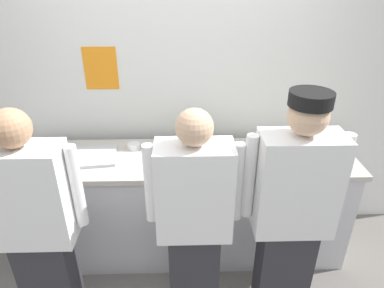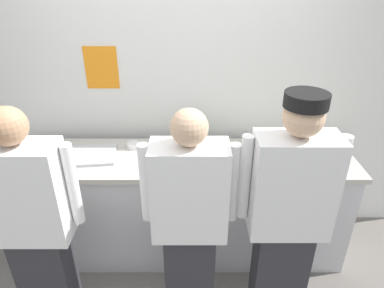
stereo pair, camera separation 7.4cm
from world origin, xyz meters
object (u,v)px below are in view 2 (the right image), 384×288
object	(u,v)px
chef_near_left	(36,225)
squeeze_bottle_secondary	(204,134)
chef_center	(191,222)
sheet_tray	(86,155)
ramekin_green_sauce	(257,163)
squeeze_bottle_primary	(294,144)
plate_stack_front	(224,150)
ramekin_red_sauce	(135,145)
chefs_knife	(266,153)
mixing_bowl_steel	(183,152)
chef_far_right	(289,217)

from	to	relation	value
chef_near_left	squeeze_bottle_secondary	distance (m)	1.40
chef_near_left	chef_center	distance (m)	0.94
chef_near_left	sheet_tray	distance (m)	0.72
sheet_tray	ramekin_green_sauce	bearing A→B (deg)	-5.27
squeeze_bottle_primary	plate_stack_front	bearing A→B (deg)	178.93
ramekin_red_sauce	chefs_knife	world-z (taller)	ramekin_red_sauce
chef_center	ramekin_green_sauce	bearing A→B (deg)	47.58
plate_stack_front	ramekin_red_sauce	size ratio (longest dim) A/B	2.13
chef_center	squeeze_bottle_secondary	bearing A→B (deg)	82.98
chef_center	ramekin_green_sauce	world-z (taller)	chef_center
squeeze_bottle_primary	ramekin_red_sauce	size ratio (longest dim) A/B	1.76
ramekin_red_sauce	mixing_bowl_steel	bearing A→B (deg)	-25.33
chef_far_right	mixing_bowl_steel	bearing A→B (deg)	135.44
ramekin_green_sauce	chefs_knife	xyz separation A→B (m)	(0.10, 0.17, -0.01)
mixing_bowl_steel	ramekin_red_sauce	distance (m)	0.45
chef_center	chefs_knife	world-z (taller)	chef_center
squeeze_bottle_primary	squeeze_bottle_secondary	size ratio (longest dim) A/B	0.87
ramekin_red_sauce	chefs_knife	xyz separation A→B (m)	(1.06, -0.11, -0.02)
chef_far_right	squeeze_bottle_secondary	world-z (taller)	chef_far_right
chef_near_left	sheet_tray	world-z (taller)	chef_near_left
squeeze_bottle_secondary	ramekin_red_sauce	size ratio (longest dim) A/B	2.02
chef_center	sheet_tray	size ratio (longest dim) A/B	3.36
plate_stack_front	squeeze_bottle_secondary	world-z (taller)	squeeze_bottle_secondary
ramekin_red_sauce	ramekin_green_sauce	size ratio (longest dim) A/B	1.24
chef_far_right	ramekin_red_sauce	xyz separation A→B (m)	(-1.06, 0.84, 0.05)
sheet_tray	chefs_knife	xyz separation A→B (m)	(1.42, 0.05, -0.01)
chef_near_left	chefs_knife	world-z (taller)	chef_near_left
chef_near_left	plate_stack_front	xyz separation A→B (m)	(1.20, 0.77, 0.10)
ramekin_green_sauce	chef_near_left	bearing A→B (deg)	-157.77
chef_far_right	ramekin_green_sauce	bearing A→B (deg)	100.15
chef_near_left	sheet_tray	xyz separation A→B (m)	(0.12, 0.71, 0.08)
ramekin_green_sauce	chef_center	bearing A→B (deg)	-132.42
chefs_knife	squeeze_bottle_secondary	bearing A→B (deg)	162.60
squeeze_bottle_secondary	ramekin_red_sauce	bearing A→B (deg)	-175.29
squeeze_bottle_secondary	chefs_knife	xyz separation A→B (m)	(0.49, -0.15, -0.10)
chef_near_left	plate_stack_front	distance (m)	1.43
chef_center	chef_far_right	bearing A→B (deg)	-1.82
chef_center	chefs_knife	xyz separation A→B (m)	(0.59, 0.71, 0.09)
chefs_knife	plate_stack_front	bearing A→B (deg)	178.77
sheet_tray	ramekin_red_sauce	distance (m)	0.39
sheet_tray	squeeze_bottle_secondary	size ratio (longest dim) A/B	2.25
mixing_bowl_steel	squeeze_bottle_secondary	world-z (taller)	squeeze_bottle_secondary
ramekin_red_sauce	ramekin_green_sauce	distance (m)	1.00
chef_near_left	sheet_tray	size ratio (longest dim) A/B	3.42
mixing_bowl_steel	chef_center	bearing A→B (deg)	-84.33
chef_center	mixing_bowl_steel	xyz separation A→B (m)	(-0.06, 0.63, 0.15)
mixing_bowl_steel	chef_far_right	bearing A→B (deg)	-44.56
squeeze_bottle_primary	ramekin_green_sauce	world-z (taller)	squeeze_bottle_primary
chef_center	squeeze_bottle_secondary	xyz separation A→B (m)	(0.11, 0.87, 0.19)
chef_far_right	squeeze_bottle_primary	distance (m)	0.77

